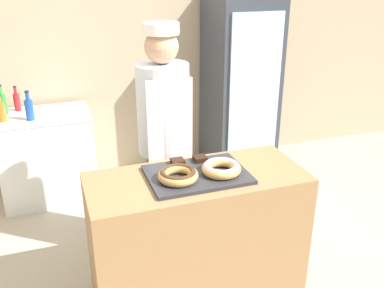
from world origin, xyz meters
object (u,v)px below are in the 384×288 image
at_px(serving_tray, 197,174).
at_px(donut_chocolate_glaze, 178,175).
at_px(bottle_green, 2,103).
at_px(brownie_back_right, 200,159).
at_px(bottle_blue, 29,109).
at_px(donut_light_glaze, 221,168).
at_px(brownie_back_left, 178,162).
at_px(baker_person, 164,140).
at_px(beverage_fridge, 240,86).
at_px(chest_freezer, 48,156).
at_px(bottle_red, 17,101).
at_px(bottle_amber, 1,111).

xyz_separation_m(serving_tray, donut_chocolate_glaze, (-0.14, -0.05, 0.05)).
xyz_separation_m(donut_chocolate_glaze, bottle_green, (-1.09, 1.90, -0.00)).
height_order(brownie_back_right, bottle_blue, bottle_blue).
relative_size(donut_light_glaze, brownie_back_left, 2.96).
relative_size(donut_light_glaze, baker_person, 0.14).
distance_m(beverage_fridge, bottle_green, 2.33).
distance_m(donut_chocolate_glaze, bottle_green, 2.19).
relative_size(brownie_back_left, beverage_fridge, 0.04).
distance_m(baker_person, chest_freezer, 1.55).
distance_m(bottle_blue, bottle_green, 0.34).
height_order(bottle_red, bottle_amber, bottle_amber).
distance_m(serving_tray, brownie_back_right, 0.18).
bearing_deg(donut_light_glaze, bottle_red, 122.37).
relative_size(baker_person, bottle_red, 7.49).
height_order(bottle_green, bottle_amber, bottle_green).
relative_size(brownie_back_right, bottle_red, 0.35).
height_order(bottle_red, bottle_green, bottle_green).
distance_m(donut_chocolate_glaze, brownie_back_right, 0.31).
height_order(donut_light_glaze, bottle_green, bottle_green).
relative_size(serving_tray, chest_freezer, 0.73).
relative_size(baker_person, beverage_fridge, 0.95).
xyz_separation_m(chest_freezer, bottle_blue, (-0.10, -0.13, 0.52)).
bearing_deg(donut_light_glaze, brownie_back_right, 106.69).
bearing_deg(donut_light_glaze, bottle_green, 125.84).
relative_size(bottle_red, bottle_green, 0.85).
relative_size(baker_person, bottle_amber, 7.39).
distance_m(donut_chocolate_glaze, baker_person, 0.59).
bearing_deg(chest_freezer, donut_chocolate_glaze, -66.97).
bearing_deg(donut_light_glaze, serving_tray, 160.22).
xyz_separation_m(beverage_fridge, bottle_red, (-2.21, 0.19, -0.00)).
xyz_separation_m(bottle_blue, bottle_amber, (-0.23, 0.05, -0.01)).
distance_m(brownie_back_left, baker_person, 0.37).
height_order(serving_tray, donut_chocolate_glaze, donut_chocolate_glaze).
bearing_deg(bottle_red, serving_tray, -60.00).
bearing_deg(bottle_blue, donut_chocolate_glaze, -62.68).
relative_size(chest_freezer, bottle_red, 3.59).
distance_m(donut_light_glaze, bottle_green, 2.34).
bearing_deg(bottle_blue, chest_freezer, 52.63).
distance_m(donut_chocolate_glaze, chest_freezer, 2.01).
height_order(beverage_fridge, bottle_green, beverage_fridge).
bearing_deg(beverage_fridge, bottle_green, 177.05).
xyz_separation_m(donut_light_glaze, bottle_red, (-1.25, 1.97, -0.02)).
relative_size(brownie_back_right, bottle_green, 0.30).
relative_size(brownie_back_left, bottle_amber, 0.35).
bearing_deg(serving_tray, chest_freezer, 117.43).
relative_size(donut_chocolate_glaze, bottle_green, 0.88).
distance_m(bottle_red, bottle_amber, 0.30).
relative_size(beverage_fridge, bottle_red, 7.92).
bearing_deg(bottle_red, brownie_back_right, -56.01).
bearing_deg(donut_chocolate_glaze, bottle_red, 116.15).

